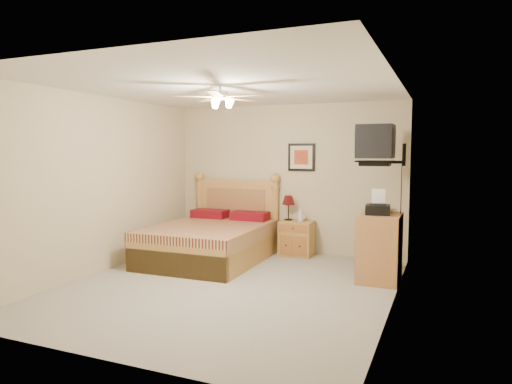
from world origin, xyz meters
TOP-DOWN VIEW (x-y plane):
  - floor at (0.00, 0.00)m, footprint 4.50×4.50m
  - ceiling at (0.00, 0.00)m, footprint 4.00×4.50m
  - wall_back at (0.00, 2.25)m, footprint 4.00×0.04m
  - wall_front at (0.00, -2.25)m, footprint 4.00×0.04m
  - wall_left at (-2.00, 0.00)m, footprint 0.04×4.50m
  - wall_right at (2.00, 0.00)m, footprint 0.04×4.50m
  - bed at (-0.89, 1.12)m, footprint 1.62×2.10m
  - nightstand at (0.27, 2.00)m, footprint 0.53×0.40m
  - table_lamp at (0.10, 2.07)m, footprint 0.23×0.23m
  - lotion_bottle at (0.33, 2.01)m, footprint 0.09×0.09m
  - framed_picture at (0.27, 2.23)m, footprint 0.46×0.04m
  - dresser at (1.73, 1.05)m, footprint 0.53×0.76m
  - fax_machine at (1.70, 0.99)m, footprint 0.34×0.36m
  - magazine_lower at (1.66, 1.31)m, footprint 0.26×0.31m
  - magazine_upper at (1.68, 1.32)m, footprint 0.30×0.34m
  - wall_tv at (1.75, 1.34)m, footprint 0.56×0.46m
  - ceiling_fan at (0.00, -0.20)m, footprint 1.14×1.14m

SIDE VIEW (x-z plane):
  - floor at x=0.00m, z-range 0.00..0.00m
  - nightstand at x=0.27m, z-range 0.00..0.57m
  - dresser at x=1.73m, z-range 0.00..0.89m
  - bed at x=-0.89m, z-range 0.00..1.35m
  - lotion_bottle at x=0.33m, z-range 0.57..0.80m
  - table_lamp at x=0.10m, z-range 0.57..0.99m
  - magazine_lower at x=1.66m, z-range 0.89..0.91m
  - magazine_upper at x=1.68m, z-range 0.91..0.94m
  - fax_machine at x=1.70m, z-range 0.89..1.22m
  - wall_back at x=0.00m, z-range 0.00..2.50m
  - wall_front at x=0.00m, z-range 0.00..2.50m
  - wall_left at x=-2.00m, z-range 0.00..2.50m
  - wall_right at x=2.00m, z-range 0.00..2.50m
  - framed_picture at x=0.27m, z-range 1.39..1.85m
  - wall_tv at x=1.75m, z-range 1.52..2.10m
  - ceiling_fan at x=0.00m, z-range 2.22..2.50m
  - ceiling at x=0.00m, z-range 2.48..2.52m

